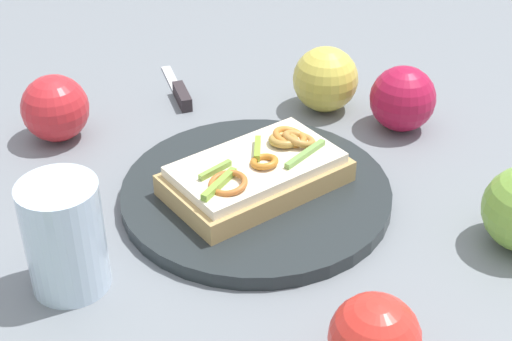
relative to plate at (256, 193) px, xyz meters
name	(u,v)px	position (x,y,z in m)	size (l,w,h in m)	color
ground_plane	(256,199)	(0.00, 0.00, -0.01)	(2.00, 2.00, 0.00)	slate
plate	(256,193)	(0.00, 0.00, 0.00)	(0.27, 0.27, 0.02)	#22292B
sandwich	(257,173)	(0.00, 0.00, 0.02)	(0.20, 0.19, 0.05)	tan
apple_0	(403,99)	(0.15, 0.16, 0.03)	(0.08, 0.08, 0.08)	#A71438
apple_1	(55,108)	(-0.23, 0.10, 0.03)	(0.08, 0.08, 0.08)	red
apple_2	(375,339)	(0.11, -0.21, 0.03)	(0.07, 0.07, 0.07)	red
apple_5	(325,79)	(0.06, 0.20, 0.03)	(0.08, 0.08, 0.08)	gold
drinking_glass	(65,237)	(-0.15, -0.14, 0.04)	(0.07, 0.07, 0.10)	silver
knife	(180,92)	(-0.11, 0.21, 0.00)	(0.06, 0.12, 0.02)	silver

